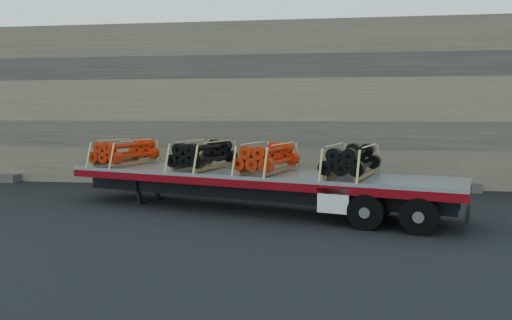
{
  "coord_description": "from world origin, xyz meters",
  "views": [
    {
      "loc": [
        1.53,
        -16.01,
        3.18
      ],
      "look_at": [
        -0.83,
        0.39,
        1.58
      ],
      "focal_mm": 35.0,
      "sensor_mm": 36.0,
      "label": 1
    }
  ],
  "objects_px": {
    "bundle_midrear": "(268,158)",
    "trailer": "(254,191)",
    "bundle_front": "(126,153)",
    "bundle_rear": "(351,162)",
    "bundle_midfront": "(204,155)"
  },
  "relations": [
    {
      "from": "bundle_rear",
      "to": "bundle_front",
      "type": "bearing_deg",
      "value": 180.0
    },
    {
      "from": "bundle_midrear",
      "to": "bundle_rear",
      "type": "bearing_deg",
      "value": 0.0
    },
    {
      "from": "bundle_midfront",
      "to": "bundle_rear",
      "type": "bearing_deg",
      "value": 0.0
    },
    {
      "from": "bundle_midrear",
      "to": "trailer",
      "type": "bearing_deg",
      "value": -180.0
    },
    {
      "from": "bundle_front",
      "to": "bundle_rear",
      "type": "xyz_separation_m",
      "value": [
        7.95,
        -2.33,
        0.01
      ]
    },
    {
      "from": "bundle_midfront",
      "to": "bundle_midrear",
      "type": "xyz_separation_m",
      "value": [
        2.24,
        -0.66,
        -0.01
      ]
    },
    {
      "from": "trailer",
      "to": "bundle_front",
      "type": "distance_m",
      "value": 5.24
    },
    {
      "from": "bundle_midfront",
      "to": "bundle_rear",
      "type": "relative_size",
      "value": 1.0
    },
    {
      "from": "trailer",
      "to": "bundle_midrear",
      "type": "xyz_separation_m",
      "value": [
        0.47,
        -0.14,
        1.08
      ]
    },
    {
      "from": "bundle_rear",
      "to": "bundle_midrear",
      "type": "bearing_deg",
      "value": -180.0
    },
    {
      "from": "trailer",
      "to": "bundle_midfront",
      "type": "xyz_separation_m",
      "value": [
        -1.78,
        0.52,
        1.09
      ]
    },
    {
      "from": "trailer",
      "to": "bundle_front",
      "type": "xyz_separation_m",
      "value": [
        -4.92,
        1.44,
        1.07
      ]
    },
    {
      "from": "bundle_midfront",
      "to": "trailer",
      "type": "bearing_deg",
      "value": 0.0
    },
    {
      "from": "bundle_midrear",
      "to": "bundle_rear",
      "type": "height_order",
      "value": "bundle_rear"
    },
    {
      "from": "bundle_front",
      "to": "bundle_midrear",
      "type": "height_order",
      "value": "bundle_midrear"
    }
  ]
}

